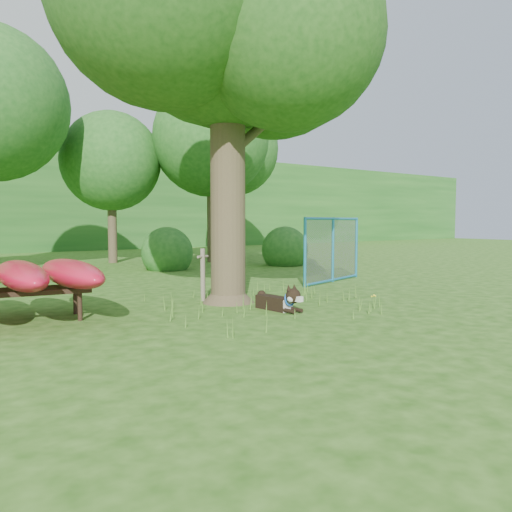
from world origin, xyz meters
TOP-DOWN VIEW (x-y plane):
  - ground at (0.00, 0.00)m, footprint 80.00×80.00m
  - oak_tree at (-0.12, 1.86)m, footprint 7.32×6.43m
  - wooden_post at (-0.40, 2.30)m, footprint 0.31×0.15m
  - husky_dog at (0.20, 0.40)m, footprint 0.38×1.23m
  - fence_section at (4.23, 3.09)m, footprint 2.98×1.00m
  - wildflower_clump at (2.09, -0.24)m, footprint 0.10×0.09m
  - bg_tree_c at (1.50, 13.00)m, footprint 4.00×4.00m
  - bg_tree_d at (5.00, 11.00)m, footprint 4.80×4.80m
  - bg_tree_e at (8.00, 14.00)m, footprint 4.60×4.60m
  - shrub_right at (6.50, 8.00)m, footprint 1.80×1.80m
  - shrub_mid at (2.00, 9.00)m, footprint 1.80×1.80m
  - wooded_hillside at (0.00, 28.00)m, footprint 80.00×12.00m

SIDE VIEW (x-z plane):
  - ground at x=0.00m, z-range 0.00..0.00m
  - shrub_right at x=6.50m, z-range -0.90..0.90m
  - shrub_mid at x=2.00m, z-range -0.90..0.90m
  - wildflower_clump at x=2.09m, z-range 0.07..0.29m
  - husky_dog at x=0.20m, z-range -0.08..0.46m
  - wooden_post at x=-0.40m, z-range 0.03..1.15m
  - fence_section at x=4.23m, z-range -0.60..2.41m
  - wooded_hillside at x=0.00m, z-range 0.00..6.00m
  - bg_tree_c at x=1.50m, z-range 1.05..7.17m
  - bg_tree_d at x=5.00m, z-range 1.33..8.83m
  - bg_tree_e at x=8.00m, z-range 1.46..9.01m
  - oak_tree at x=-0.12m, z-range 1.51..10.54m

